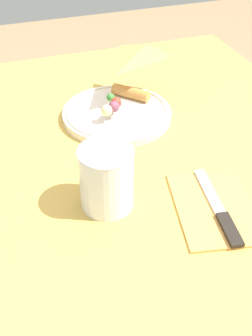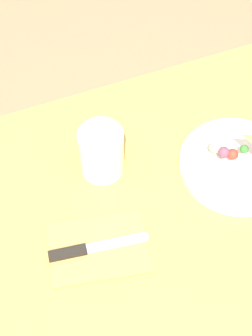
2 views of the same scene
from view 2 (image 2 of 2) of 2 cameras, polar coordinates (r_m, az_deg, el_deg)
dining_table at (r=1.06m, az=4.64°, el=-8.96°), size 1.01×0.70×0.76m
plate_pizza at (r=1.01m, az=12.23°, el=0.56°), size 0.22×0.22×0.05m
milk_glass at (r=0.96m, az=-2.72°, el=1.67°), size 0.08×0.08×0.10m
napkin_folded at (r=0.91m, az=-3.08°, el=-8.80°), size 0.19×0.16×0.00m
butter_knife at (r=0.90m, az=-3.62°, el=-8.76°), size 0.18×0.05×0.01m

